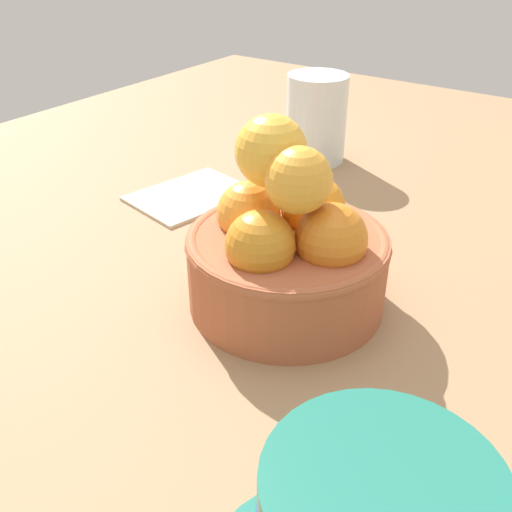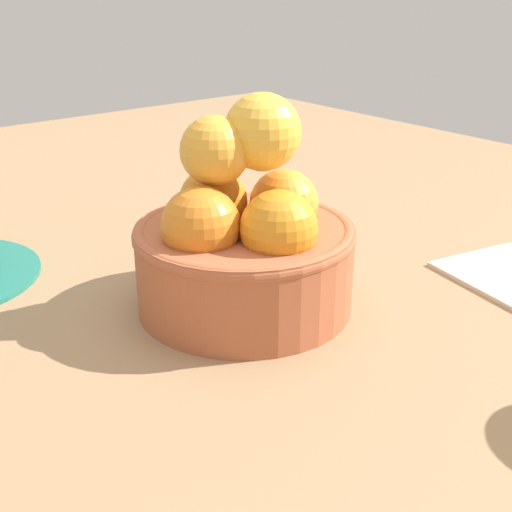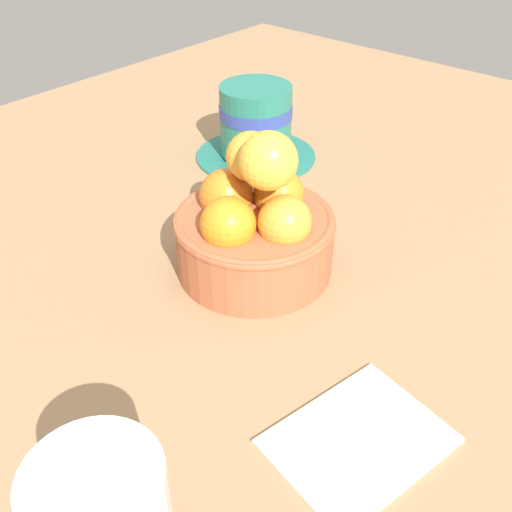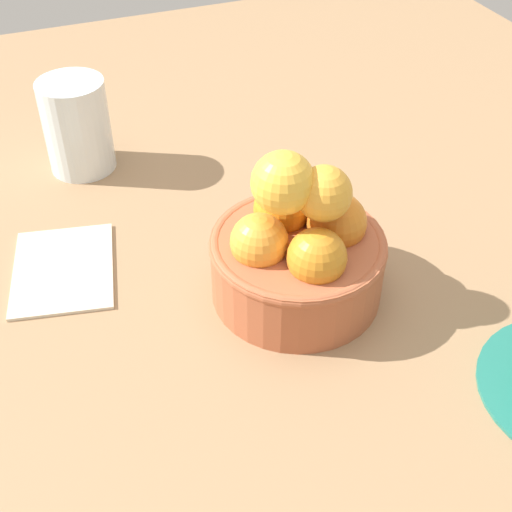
# 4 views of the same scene
# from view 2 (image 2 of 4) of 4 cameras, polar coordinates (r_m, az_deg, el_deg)

# --- Properties ---
(ground_plane) EXTENTS (1.28, 1.06, 0.03)m
(ground_plane) POSITION_cam_2_polar(r_m,az_deg,el_deg) (0.45, -0.93, -5.87)
(ground_plane) COLOR #997551
(terracotta_bowl) EXTENTS (0.14, 0.14, 0.14)m
(terracotta_bowl) POSITION_cam_2_polar(r_m,az_deg,el_deg) (0.43, -1.00, 1.35)
(terracotta_bowl) COLOR #AD5938
(terracotta_bowl) RESTS_ON ground_plane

